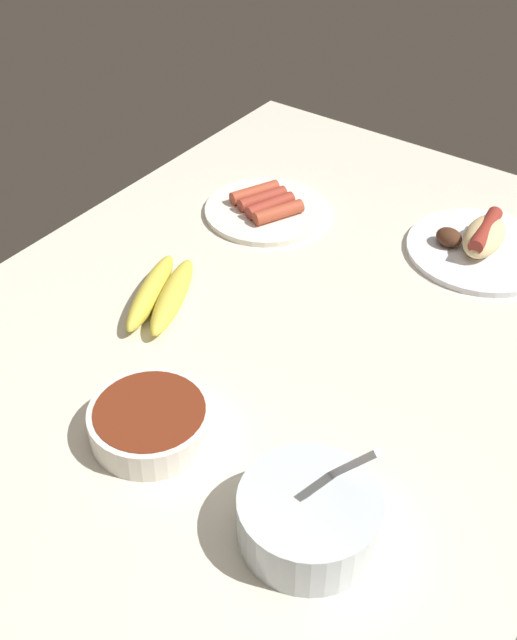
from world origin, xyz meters
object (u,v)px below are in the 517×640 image
object	(u,v)px
banana_bunch	(162,294)
plate_hotdog_assembled	(481,244)
bowl_coleslaw	(309,515)
plate_sausages	(266,208)
bowl_chili	(151,421)

from	to	relation	value
banana_bunch	plate_hotdog_assembled	bearing A→B (deg)	-39.49
bowl_coleslaw	plate_sausages	size ratio (longest dim) A/B	0.75
bowl_chili	plate_sausages	distance (cm)	52.87
bowl_coleslaw	plate_hotdog_assembled	world-z (taller)	bowl_coleslaw
plate_hotdog_assembled	bowl_chili	bearing A→B (deg)	164.38
bowl_coleslaw	bowl_chili	xyz separation A→B (cm)	(1.00, 23.54, -1.06)
bowl_chili	banana_bunch	xyz separation A→B (cm)	(20.26, 15.97, -0.54)
bowl_coleslaw	plate_hotdog_assembled	bearing A→B (deg)	6.32
bowl_coleslaw	banana_bunch	world-z (taller)	bowl_coleslaw
bowl_chili	plate_sausages	bearing A→B (deg)	19.85
bowl_coleslaw	banana_bunch	distance (cm)	44.90
plate_hotdog_assembled	banana_bunch	bearing A→B (deg)	140.51
bowl_chili	plate_hotdog_assembled	bearing A→B (deg)	-15.62
banana_bunch	plate_sausages	distance (cm)	29.52
bowl_coleslaw	banana_bunch	bearing A→B (deg)	61.72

